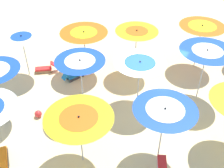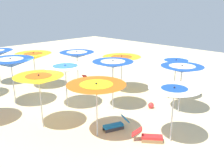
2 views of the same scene
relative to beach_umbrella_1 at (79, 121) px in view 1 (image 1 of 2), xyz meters
The scene contains 14 objects.
ground 4.33m from the beach_umbrella_1, 10.49° to the right, with size 41.63×41.63×0.04m, color beige.
beach_umbrella_1 is the anchor object (origin of this frame).
beach_umbrella_2 2.75m from the beach_umbrella_1, 56.45° to the right, with size 2.10×2.10×2.37m.
beach_umbrella_6 2.79m from the beach_umbrella_1, 33.49° to the left, with size 2.00×2.00×2.52m.
beach_umbrella_7 3.77m from the beach_umbrella_1, ahead, with size 2.11×2.11×2.23m.
beach_umbrella_8 6.08m from the beach_umbrella_1, 24.90° to the right, with size 2.29×2.29×2.51m.
beach_umbrella_10 6.13m from the beach_umbrella_1, 60.54° to the left, with size 1.91×1.91×2.23m.
beach_umbrella_11 5.62m from the beach_umbrella_1, 32.48° to the left, with size 2.29×2.29×2.26m.
beach_umbrella_12 5.94m from the beach_umbrella_1, ahead, with size 2.03×2.03×2.38m.
beach_umbrella_13 8.12m from the beach_umbrella_1, 12.15° to the right, with size 2.22×2.22×2.36m.
lounger_0 3.33m from the beach_umbrella_1, 123.34° to the left, with size 1.19×1.26×0.59m.
lounger_1 5.27m from the beach_umbrella_1, 39.39° to the left, with size 1.18×0.69×0.58m.
lounger_4 6.24m from the beach_umbrella_1, 52.85° to the left, with size 1.01×1.15×0.54m.
beach_ball 3.52m from the beach_umbrella_1, 72.57° to the left, with size 0.30×0.30×0.30m, color red.
Camera 1 is at (-8.77, -3.34, 8.40)m, focal length 45.11 mm.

